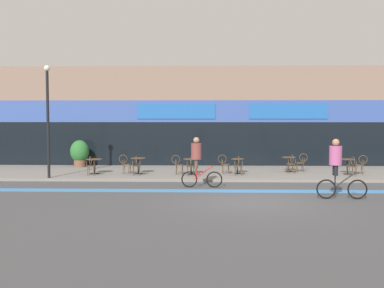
{
  "coord_description": "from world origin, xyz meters",
  "views": [
    {
      "loc": [
        -1.48,
        -14.73,
        2.82
      ],
      "look_at": [
        -2.11,
        7.0,
        1.49
      ],
      "focal_mm": 42.0,
      "sensor_mm": 36.0,
      "label": 1
    }
  ],
  "objects_px": {
    "bistro_table_1": "(138,162)",
    "cafe_chair_3_side": "(224,163)",
    "cafe_chair_1_side": "(125,163)",
    "cafe_chair_4_near": "(291,162)",
    "cafe_chair_0_near": "(91,164)",
    "cafe_chair_5_near": "(352,165)",
    "cyclist_0": "(198,158)",
    "cafe_chair_5_side": "(361,163)",
    "bistro_table_2": "(191,163)",
    "bistro_table_0": "(94,163)",
    "cafe_chair_2_near": "(191,165)",
    "bistro_table_4": "(289,161)",
    "bistro_table_3": "(237,163)",
    "planter_pot": "(80,153)",
    "cafe_chair_3_near": "(238,164)",
    "cafe_chair_2_side": "(178,163)",
    "cafe_chair_4_side": "(301,161)",
    "bistro_table_5": "(347,163)",
    "cyclist_1": "(337,164)",
    "cafe_chair_1_near": "(136,164)",
    "lamp_post": "(48,113)"
  },
  "relations": [
    {
      "from": "cyclist_0",
      "to": "cyclist_1",
      "type": "distance_m",
      "value": 5.37
    },
    {
      "from": "bistro_table_0",
      "to": "cafe_chair_0_near",
      "type": "bearing_deg",
      "value": -89.94
    },
    {
      "from": "cafe_chair_5_near",
      "to": "cafe_chair_0_near",
      "type": "bearing_deg",
      "value": 84.26
    },
    {
      "from": "cafe_chair_4_side",
      "to": "cafe_chair_1_side",
      "type": "bearing_deg",
      "value": 6.17
    },
    {
      "from": "bistro_table_2",
      "to": "cyclist_1",
      "type": "height_order",
      "value": "cyclist_1"
    },
    {
      "from": "bistro_table_0",
      "to": "cafe_chair_1_side",
      "type": "xyz_separation_m",
      "value": [
        1.46,
        0.07,
        0.01
      ]
    },
    {
      "from": "cafe_chair_3_near",
      "to": "cafe_chair_5_side",
      "type": "bearing_deg",
      "value": -85.54
    },
    {
      "from": "cyclist_0",
      "to": "planter_pot",
      "type": "bearing_deg",
      "value": 137.98
    },
    {
      "from": "bistro_table_0",
      "to": "cafe_chair_3_near",
      "type": "bearing_deg",
      "value": -3.43
    },
    {
      "from": "planter_pot",
      "to": "bistro_table_4",
      "type": "bearing_deg",
      "value": -9.44
    },
    {
      "from": "cafe_chair_0_near",
      "to": "cafe_chair_4_near",
      "type": "xyz_separation_m",
      "value": [
        9.37,
        1.11,
        0.0
      ]
    },
    {
      "from": "cafe_chair_2_side",
      "to": "cyclist_0",
      "type": "height_order",
      "value": "cyclist_0"
    },
    {
      "from": "cafe_chair_2_near",
      "to": "bistro_table_4",
      "type": "bearing_deg",
      "value": -74.06
    },
    {
      "from": "cafe_chair_3_side",
      "to": "bistro_table_0",
      "type": "bearing_deg",
      "value": 179.9
    },
    {
      "from": "bistro_table_5",
      "to": "cafe_chair_5_near",
      "type": "bearing_deg",
      "value": -89.22
    },
    {
      "from": "cafe_chair_1_side",
      "to": "bistro_table_2",
      "type": "bearing_deg",
      "value": 2.19
    },
    {
      "from": "cafe_chair_2_side",
      "to": "bistro_table_4",
      "type": "bearing_deg",
      "value": 14.29
    },
    {
      "from": "bistro_table_4",
      "to": "cafe_chair_0_near",
      "type": "relative_size",
      "value": 0.8
    },
    {
      "from": "cafe_chair_3_side",
      "to": "cafe_chair_5_near",
      "type": "distance_m",
      "value": 5.82
    },
    {
      "from": "cafe_chair_1_near",
      "to": "cafe_chair_2_side",
      "type": "xyz_separation_m",
      "value": [
        1.88,
        0.5,
        0.0
      ]
    },
    {
      "from": "bistro_table_2",
      "to": "cafe_chair_3_near",
      "type": "height_order",
      "value": "cafe_chair_3_near"
    },
    {
      "from": "bistro_table_1",
      "to": "cafe_chair_5_side",
      "type": "relative_size",
      "value": 0.83
    },
    {
      "from": "cafe_chair_5_side",
      "to": "cafe_chair_4_side",
      "type": "bearing_deg",
      "value": -14.85
    },
    {
      "from": "cafe_chair_5_near",
      "to": "cafe_chair_2_near",
      "type": "bearing_deg",
      "value": 85.25
    },
    {
      "from": "bistro_table_2",
      "to": "cyclist_1",
      "type": "bearing_deg",
      "value": -46.9
    },
    {
      "from": "bistro_table_1",
      "to": "cafe_chair_3_side",
      "type": "height_order",
      "value": "cafe_chair_3_side"
    },
    {
      "from": "bistro_table_5",
      "to": "planter_pot",
      "type": "distance_m",
      "value": 13.72
    },
    {
      "from": "cafe_chair_2_side",
      "to": "bistro_table_3",
      "type": "bearing_deg",
      "value": 7.76
    },
    {
      "from": "cafe_chair_1_near",
      "to": "cyclist_1",
      "type": "xyz_separation_m",
      "value": [
        7.67,
        -5.03,
        0.55
      ]
    },
    {
      "from": "bistro_table_0",
      "to": "cafe_chair_3_near",
      "type": "distance_m",
      "value": 6.79
    },
    {
      "from": "bistro_table_3",
      "to": "cafe_chair_1_near",
      "type": "distance_m",
      "value": 4.75
    },
    {
      "from": "cafe_chair_3_side",
      "to": "cafe_chair_4_side",
      "type": "height_order",
      "value": "same"
    },
    {
      "from": "bistro_table_2",
      "to": "cafe_chair_5_near",
      "type": "distance_m",
      "value": 7.34
    },
    {
      "from": "bistro_table_5",
      "to": "cafe_chair_5_near",
      "type": "distance_m",
      "value": 0.63
    },
    {
      "from": "cafe_chair_5_near",
      "to": "cyclist_0",
      "type": "height_order",
      "value": "cyclist_0"
    },
    {
      "from": "bistro_table_3",
      "to": "cafe_chair_2_side",
      "type": "height_order",
      "value": "cafe_chair_2_side"
    },
    {
      "from": "cafe_chair_0_near",
      "to": "cafe_chair_3_near",
      "type": "bearing_deg",
      "value": -88.63
    },
    {
      "from": "lamp_post",
      "to": "bistro_table_4",
      "type": "bearing_deg",
      "value": 13.24
    },
    {
      "from": "cafe_chair_3_near",
      "to": "bistro_table_4",
      "type": "bearing_deg",
      "value": -60.55
    },
    {
      "from": "cafe_chair_5_side",
      "to": "bistro_table_1",
      "type": "bearing_deg",
      "value": 6.33
    },
    {
      "from": "bistro_table_0",
      "to": "cyclist_1",
      "type": "bearing_deg",
      "value": -29.81
    },
    {
      "from": "bistro_table_1",
      "to": "cafe_chair_5_side",
      "type": "xyz_separation_m",
      "value": [
        10.46,
        0.08,
        -0.02
      ]
    },
    {
      "from": "cafe_chair_3_side",
      "to": "bistro_table_5",
      "type": "bearing_deg",
      "value": -2.76
    },
    {
      "from": "bistro_table_4",
      "to": "cafe_chair_5_near",
      "type": "xyz_separation_m",
      "value": [
        2.57,
        -1.58,
        0.0
      ]
    },
    {
      "from": "cafe_chair_1_side",
      "to": "cafe_chair_4_near",
      "type": "bearing_deg",
      "value": 7.67
    },
    {
      "from": "bistro_table_1",
      "to": "cyclist_1",
      "type": "height_order",
      "value": "cyclist_1"
    },
    {
      "from": "cafe_chair_2_side",
      "to": "cafe_chair_3_side",
      "type": "height_order",
      "value": "same"
    },
    {
      "from": "bistro_table_3",
      "to": "planter_pot",
      "type": "bearing_deg",
      "value": 161.96
    },
    {
      "from": "cafe_chair_1_near",
      "to": "cafe_chair_2_near",
      "type": "xyz_separation_m",
      "value": [
        2.51,
        -0.13,
        0.0
      ]
    },
    {
      "from": "cafe_chair_2_side",
      "to": "cafe_chair_4_near",
      "type": "bearing_deg",
      "value": 7.81
    }
  ]
}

